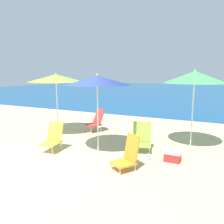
{
  "coord_description": "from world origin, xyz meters",
  "views": [
    {
      "loc": [
        3.56,
        -4.11,
        2.17
      ],
      "look_at": [
        0.66,
        1.95,
        1.0
      ],
      "focal_mm": 35.0,
      "sensor_mm": 36.0,
      "label": 1
    }
  ],
  "objects": [
    {
      "name": "water_bottle",
      "position": [
        2.13,
        1.05,
        0.09
      ],
      "size": [
        0.07,
        0.07,
        0.23
      ],
      "color": "#8CCCEA",
      "rests_on": "ground"
    },
    {
      "name": "beach_umbrella_lime",
      "position": [
        -1.62,
        2.11,
        2.02
      ],
      "size": [
        1.96,
        1.96,
        2.2
      ],
      "color": "white",
      "rests_on": "ground"
    },
    {
      "name": "beach_chair_red",
      "position": [
        -0.5,
        2.99,
        0.43
      ],
      "size": [
        0.76,
        0.79,
        0.85
      ],
      "rotation": [
        0.0,
        0.0,
        -0.55
      ],
      "color": "silver",
      "rests_on": "ground"
    },
    {
      "name": "beach_chair_lime",
      "position": [
        1.73,
        1.69,
        0.38
      ],
      "size": [
        0.67,
        0.74,
        0.81
      ],
      "rotation": [
        0.0,
        0.0,
        0.28
      ],
      "color": "silver",
      "rests_on": "ground"
    },
    {
      "name": "beach_umbrella_navy",
      "position": [
        0.64,
        1.08,
        2.0
      ],
      "size": [
        1.79,
        1.79,
        2.17
      ],
      "color": "white",
      "rests_on": "ground"
    },
    {
      "name": "cooler_box",
      "position": [
        2.68,
        1.26,
        0.13
      ],
      "size": [
        0.4,
        0.3,
        0.26
      ],
      "color": "#B72828",
      "rests_on": "ground"
    },
    {
      "name": "beach_chair_yellow",
      "position": [
        -0.55,
        0.58,
        0.4
      ],
      "size": [
        0.51,
        0.65,
        0.8
      ],
      "rotation": [
        0.0,
        0.0,
        0.1
      ],
      "color": "silver",
      "rests_on": "ground"
    },
    {
      "name": "ground_plane",
      "position": [
        0.0,
        0.0,
        0.0
      ],
      "size": [
        60.0,
        60.0,
        0.0
      ],
      "primitive_type": "plane",
      "color": "#C6B284"
    },
    {
      "name": "beach_umbrella_green",
      "position": [
        2.97,
        2.67,
        2.08
      ],
      "size": [
        1.76,
        1.76,
        2.3
      ],
      "color": "white",
      "rests_on": "ground"
    },
    {
      "name": "beach_chair_orange",
      "position": [
        1.83,
        0.35,
        0.35
      ],
      "size": [
        0.68,
        0.71,
        0.81
      ],
      "rotation": [
        0.0,
        0.0,
        -0.58
      ],
      "color": "silver",
      "rests_on": "ground"
    },
    {
      "name": "sea_water",
      "position": [
        0.0,
        26.46,
        0.0
      ],
      "size": [
        60.0,
        40.0,
        0.01
      ],
      "color": "navy",
      "rests_on": "ground"
    }
  ]
}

